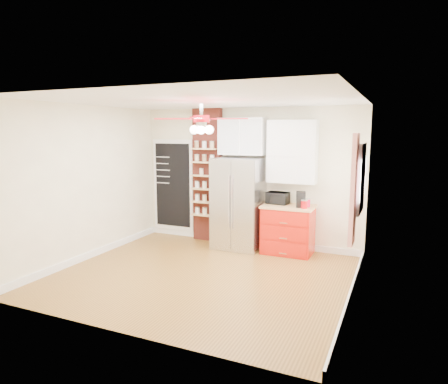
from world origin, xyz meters
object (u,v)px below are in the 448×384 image
at_px(red_cabinet, 288,229).
at_px(pantry_jar_oats, 201,172).
at_px(fridge, 238,203).
at_px(toaster_oven, 278,198).
at_px(coffee_maker, 301,199).
at_px(canister_left, 304,205).
at_px(ceiling_fan, 201,119).

relative_size(red_cabinet, pantry_jar_oats, 7.77).
height_order(fridge, toaster_oven, fridge).
distance_m(toaster_oven, coffee_maker, 0.49).
bearing_deg(fridge, red_cabinet, 2.95).
height_order(red_cabinet, canister_left, canister_left).
relative_size(ceiling_fan, pantry_jar_oats, 11.57).
bearing_deg(fridge, coffee_maker, -0.72).
distance_m(red_cabinet, canister_left, 0.63).
xyz_separation_m(fridge, toaster_oven, (0.74, 0.13, 0.14)).
xyz_separation_m(toaster_oven, coffee_maker, (0.47, -0.15, 0.03)).
distance_m(red_cabinet, ceiling_fan, 2.75).
height_order(coffee_maker, pantry_jar_oats, pantry_jar_oats).
bearing_deg(toaster_oven, coffee_maker, -13.26).
xyz_separation_m(fridge, red_cabinet, (0.97, 0.05, -0.42)).
relative_size(red_cabinet, ceiling_fan, 0.67).
distance_m(coffee_maker, canister_left, 0.15).
bearing_deg(red_cabinet, ceiling_fan, -118.71).
xyz_separation_m(fridge, canister_left, (1.29, -0.11, 0.09)).
distance_m(fridge, coffee_maker, 1.22).
bearing_deg(coffee_maker, red_cabinet, 149.28).
height_order(red_cabinet, pantry_jar_oats, pantry_jar_oats).
bearing_deg(coffee_maker, ceiling_fan, -140.84).
bearing_deg(ceiling_fan, toaster_oven, 68.77).
relative_size(toaster_oven, canister_left, 2.91).
height_order(toaster_oven, pantry_jar_oats, pantry_jar_oats).
xyz_separation_m(red_cabinet, coffee_maker, (0.24, -0.07, 0.59)).
relative_size(ceiling_fan, canister_left, 10.14).
height_order(fridge, ceiling_fan, ceiling_fan).
distance_m(red_cabinet, coffee_maker, 0.64).
bearing_deg(pantry_jar_oats, canister_left, -6.86).
bearing_deg(ceiling_fan, pantry_jar_oats, 117.31).
relative_size(coffee_maker, canister_left, 2.05).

